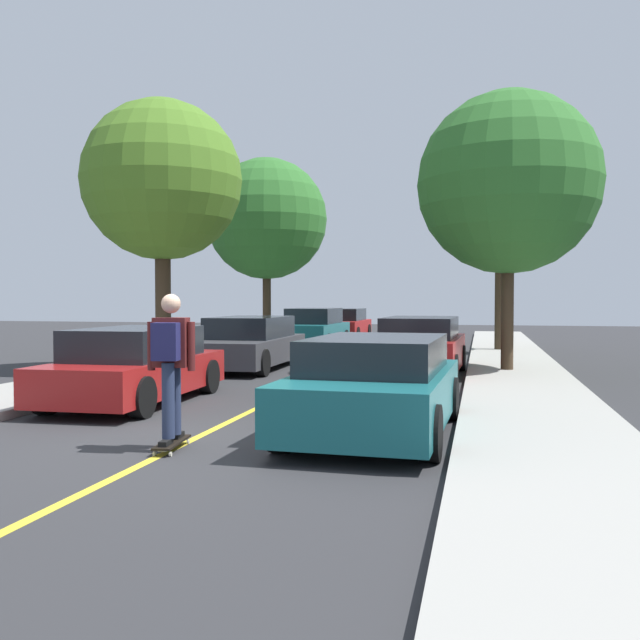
# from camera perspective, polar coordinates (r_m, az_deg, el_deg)

# --- Properties ---
(ground) EXTENTS (80.00, 80.00, 0.00)m
(ground) POSITION_cam_1_polar(r_m,az_deg,el_deg) (8.87, -11.10, -10.00)
(ground) COLOR #2D2D30
(sidewalk_right) EXTENTS (2.25, 56.00, 0.14)m
(sidewalk_right) POSITION_cam_1_polar(r_m,az_deg,el_deg) (8.14, 19.00, -10.63)
(sidewalk_right) COLOR #9E9B93
(sidewalk_right) RESTS_ON ground
(center_line) EXTENTS (0.12, 39.20, 0.01)m
(center_line) POSITION_cam_1_polar(r_m,az_deg,el_deg) (12.57, -3.52, -6.46)
(center_line) COLOR gold
(center_line) RESTS_ON ground
(parked_car_left_nearest) EXTENTS (1.92, 4.26, 1.30)m
(parked_car_left_nearest) POSITION_cam_1_polar(r_m,az_deg,el_deg) (12.31, -15.05, -3.71)
(parked_car_left_nearest) COLOR maroon
(parked_car_left_nearest) RESTS_ON ground
(parked_car_left_near) EXTENTS (2.04, 4.70, 1.33)m
(parked_car_left_near) POSITION_cam_1_polar(r_m,az_deg,el_deg) (17.78, -5.90, -1.94)
(parked_car_left_near) COLOR #38383D
(parked_car_left_near) RESTS_ON ground
(parked_car_left_far) EXTENTS (1.92, 4.24, 1.46)m
(parked_car_left_far) POSITION_cam_1_polar(r_m,az_deg,el_deg) (24.50, -0.52, -0.79)
(parked_car_left_far) COLOR #196066
(parked_car_left_far) RESTS_ON ground
(parked_car_left_farthest) EXTENTS (1.83, 4.27, 1.37)m
(parked_car_left_farthest) POSITION_cam_1_polar(r_m,az_deg,el_deg) (29.93, 2.02, -0.39)
(parked_car_left_farthest) COLOR maroon
(parked_car_left_farthest) RESTS_ON ground
(parked_car_right_nearest) EXTENTS (2.08, 4.16, 1.29)m
(parked_car_right_nearest) POSITION_cam_1_polar(r_m,az_deg,el_deg) (9.20, 4.66, -5.48)
(parked_car_right_nearest) COLOR #196066
(parked_car_right_nearest) RESTS_ON ground
(parked_car_right_near) EXTENTS (1.98, 4.29, 1.38)m
(parked_car_right_near) POSITION_cam_1_polar(r_m,az_deg,el_deg) (16.13, 8.37, -2.23)
(parked_car_right_near) COLOR maroon
(parked_car_right_near) RESTS_ON ground
(street_tree_left_nearest) EXTENTS (3.98, 3.98, 6.61)m
(street_tree_left_nearest) POSITION_cam_1_polar(r_m,az_deg,el_deg) (17.90, -12.96, 11.17)
(street_tree_left_nearest) COLOR #3D2D1E
(street_tree_left_nearest) RESTS_ON sidewalk_left
(street_tree_left_near) EXTENTS (4.48, 4.48, 6.86)m
(street_tree_left_near) POSITION_cam_1_polar(r_m,az_deg,el_deg) (25.79, -4.45, 8.34)
(street_tree_left_near) COLOR #3D2D1E
(street_tree_left_near) RESTS_ON sidewalk_left
(street_tree_right_nearest) EXTENTS (4.25, 4.25, 6.49)m
(street_tree_right_nearest) POSITION_cam_1_polar(r_m,az_deg,el_deg) (16.93, 15.37, 10.87)
(street_tree_right_nearest) COLOR #3D2D1E
(street_tree_right_nearest) RESTS_ON sidewalk_right
(street_tree_right_near) EXTENTS (3.14, 3.14, 5.85)m
(street_tree_right_near) POSITION_cam_1_polar(r_m,az_deg,el_deg) (23.44, 14.76, 8.05)
(street_tree_right_near) COLOR #3D2D1E
(street_tree_right_near) RESTS_ON sidewalk_right
(skateboard) EXTENTS (0.32, 0.86, 0.10)m
(skateboard) POSITION_cam_1_polar(r_m,az_deg,el_deg) (8.51, -12.19, -9.91)
(skateboard) COLOR black
(skateboard) RESTS_ON ground
(skateboarder) EXTENTS (0.59, 0.71, 1.76)m
(skateboarder) POSITION_cam_1_polar(r_m,az_deg,el_deg) (8.33, -12.31, -3.06)
(skateboarder) COLOR black
(skateboarder) RESTS_ON skateboard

